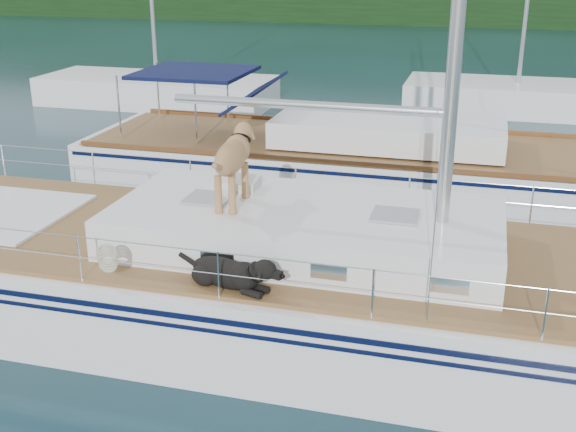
% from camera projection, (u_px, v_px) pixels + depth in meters
% --- Properties ---
extents(ground, '(120.00, 120.00, 0.00)m').
position_uv_depth(ground, '(251.00, 320.00, 10.52)').
color(ground, black).
rests_on(ground, ground).
extents(shore_bank, '(92.00, 1.00, 1.20)m').
position_uv_depth(shore_bank, '(450.00, 15.00, 52.07)').
color(shore_bank, '#595147').
rests_on(shore_bank, ground).
extents(main_sailboat, '(12.00, 3.80, 14.01)m').
position_uv_depth(main_sailboat, '(256.00, 279.00, 10.26)').
color(main_sailboat, white).
rests_on(main_sailboat, ground).
extents(neighbor_sailboat, '(11.00, 3.50, 13.30)m').
position_uv_depth(neighbor_sailboat, '(338.00, 164.00, 15.92)').
color(neighbor_sailboat, white).
rests_on(neighbor_sailboat, ground).
extents(bg_boat_west, '(8.00, 3.00, 11.65)m').
position_uv_depth(bg_boat_west, '(157.00, 91.00, 25.01)').
color(bg_boat_west, white).
rests_on(bg_boat_west, ground).
extents(bg_boat_center, '(7.20, 3.00, 11.65)m').
position_uv_depth(bg_boat_center, '(517.00, 98.00, 23.83)').
color(bg_boat_center, white).
rests_on(bg_boat_center, ground).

